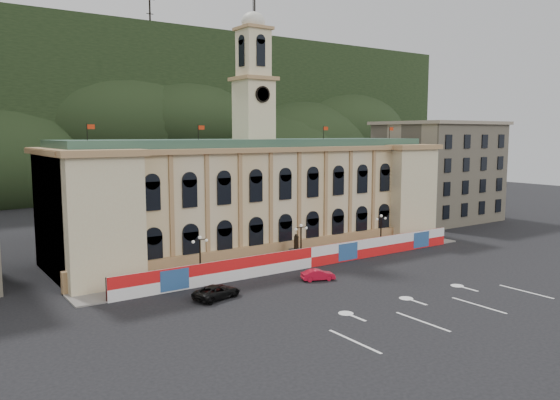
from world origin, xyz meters
TOP-DOWN VIEW (x-y plane):
  - ground at (0.00, 0.00)m, footprint 260.00×260.00m
  - lane_markings at (0.00, -5.00)m, footprint 26.00×10.00m
  - hill_ridge at (0.03, 121.99)m, footprint 230.00×80.00m
  - city_hall at (0.00, 27.63)m, footprint 56.20×17.60m
  - side_building_right at (43.00, 30.93)m, footprint 21.00×17.00m
  - hoarding_fence at (0.06, 15.07)m, footprint 50.00×0.44m
  - pavement at (0.00, 17.75)m, footprint 56.00×5.50m
  - statue at (0.00, 18.00)m, footprint 1.40×1.40m
  - lamp_left at (-14.00, 17.00)m, footprint 1.96×0.44m
  - lamp_center at (0.00, 17.00)m, footprint 1.96×0.44m
  - lamp_right at (14.00, 17.00)m, footprint 1.96×0.44m
  - red_sedan at (-3.01, 9.81)m, footprint 3.76×4.63m
  - black_suv at (-15.57, 10.20)m, footprint 4.80×6.24m

SIDE VIEW (x-z plane):
  - ground at x=0.00m, z-range 0.00..0.00m
  - lane_markings at x=0.00m, z-range -0.01..0.01m
  - pavement at x=0.00m, z-range 0.00..0.16m
  - red_sedan at x=-3.01m, z-range 0.00..1.24m
  - black_suv at x=-15.57m, z-range 0.00..1.42m
  - statue at x=0.00m, z-range -0.67..3.05m
  - hoarding_fence at x=0.06m, z-range 0.00..2.50m
  - lamp_left at x=-14.00m, z-range 0.50..5.65m
  - lamp_center at x=0.00m, z-range 0.50..5.65m
  - lamp_right at x=14.00m, z-range 0.50..5.65m
  - city_hall at x=0.00m, z-range -10.70..26.40m
  - side_building_right at x=43.00m, z-range 0.03..18.63m
  - hill_ridge at x=0.03m, z-range -12.52..51.48m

